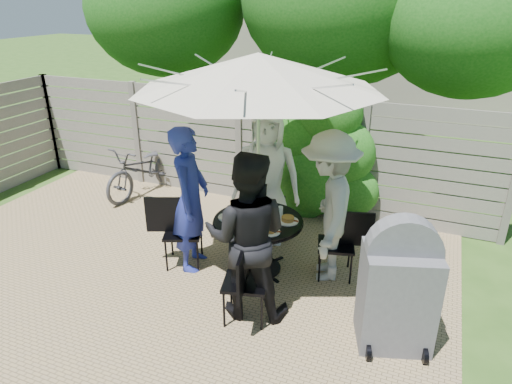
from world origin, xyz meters
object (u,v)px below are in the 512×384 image
at_px(chair_front, 245,297).
at_px(syrup_jug, 254,212).
at_px(patio_table, 258,235).
at_px(person_front, 247,237).
at_px(glass_back, 253,205).
at_px(coffee_cup, 268,208).
at_px(person_left, 190,200).
at_px(glass_front, 264,225).
at_px(glass_left, 235,217).
at_px(plate_extra, 270,230).
at_px(person_right, 328,208).
at_px(bicycle, 144,169).
at_px(plate_right, 288,220).
at_px(umbrella, 258,71).
at_px(glass_right, 280,212).
at_px(plate_front, 254,232).
at_px(person_back, 266,176).
at_px(bbq_grill, 398,289).
at_px(plate_left, 229,216).
at_px(chair_back, 267,215).
at_px(chair_left, 183,245).
at_px(chair_right, 336,257).
at_px(plate_back, 262,205).

distance_m(chair_front, syrup_jug, 1.14).
height_order(patio_table, person_front, person_front).
xyz_separation_m(glass_back, coffee_cup, (0.21, 0.01, -0.01)).
relative_size(patio_table, person_left, 0.72).
bearing_deg(glass_front, glass_left, 171.30).
height_order(plate_extra, glass_front, glass_front).
height_order(person_right, glass_back, person_right).
bearing_deg(bicycle, glass_back, -18.52).
bearing_deg(glass_front, person_left, 178.78).
height_order(person_front, plate_right, person_front).
bearing_deg(umbrella, glass_back, 126.30).
relative_size(person_left, glass_right, 13.11).
height_order(plate_front, glass_left, glass_left).
height_order(person_back, person_right, person_back).
xyz_separation_m(syrup_jug, bbq_grill, (1.80, -0.74, -0.15)).
bearing_deg(glass_left, plate_left, 148.05).
bearing_deg(bbq_grill, glass_front, 145.36).
relative_size(person_front, bbq_grill, 1.33).
bearing_deg(person_right, glass_front, -70.30).
distance_m(chair_back, chair_left, 1.37).
relative_size(glass_left, syrup_jug, 0.88).
bearing_deg(glass_back, glass_left, -98.70).
bearing_deg(person_left, glass_left, -100.42).
xyz_separation_m(chair_left, plate_front, (1.02, -0.11, 0.45)).
relative_size(patio_table, umbrella, 0.39).
distance_m(glass_left, glass_right, 0.56).
xyz_separation_m(patio_table, bbq_grill, (1.72, -0.71, 0.14)).
xyz_separation_m(umbrella, syrup_jug, (-0.07, 0.03, -1.67)).
height_order(person_front, plate_extra, person_front).
height_order(patio_table, umbrella, umbrella).
bearing_deg(umbrella, glass_left, -143.70).
distance_m(person_back, chair_right, 1.45).
distance_m(plate_back, coffee_cup, 0.18).
bearing_deg(person_left, plate_extra, -106.54).
height_order(patio_table, chair_back, chair_back).
height_order(person_back, syrup_jug, person_back).
relative_size(umbrella, syrup_jug, 20.81).
bearing_deg(plate_left, person_front, -52.25).
distance_m(person_left, glass_left, 0.60).
distance_m(chair_left, chair_right, 1.93).
relative_size(glass_right, bbq_grill, 0.10).
bearing_deg(chair_left, coffee_cup, 3.93).
relative_size(plate_right, bbq_grill, 0.19).
relative_size(umbrella, person_left, 1.81).
bearing_deg(patio_table, plate_right, 14.30).
xyz_separation_m(umbrella, person_front, (0.21, -0.80, -1.54)).
bearing_deg(glass_left, person_back, 88.78).
bearing_deg(person_back, plate_front, -90.00).
xyz_separation_m(glass_front, syrup_jug, (-0.24, 0.26, 0.01)).
bearing_deg(person_front, bbq_grill, 169.38).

